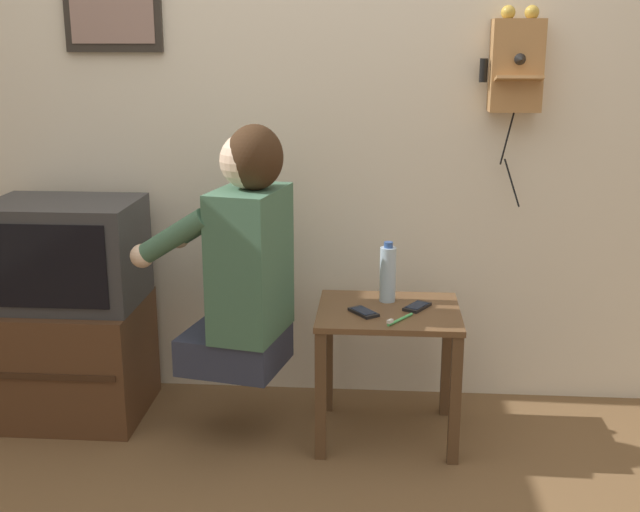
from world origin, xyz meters
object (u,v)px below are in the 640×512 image
cell_phone_spare (417,307)px  television (66,253)px  person (243,256)px  wall_phone_antique (516,64)px  toothbrush (398,320)px  cell_phone_held (364,312)px  water_bottle (388,274)px

cell_phone_spare → television: bearing=-153.0°
person → wall_phone_antique: (1.01, 0.41, 0.68)m
person → toothbrush: (0.57, -0.08, -0.20)m
cell_phone_held → cell_phone_spare: same height
television → water_bottle: 1.27m
television → wall_phone_antique: wall_phone_antique is taller
cell_phone_held → water_bottle: (0.09, 0.16, 0.10)m
wall_phone_antique → water_bottle: bearing=-152.4°
toothbrush → person: bearing=26.6°
television → cell_phone_spare: 1.40m
television → cell_phone_held: bearing=-8.1°
person → cell_phone_held: bearing=-77.7°
wall_phone_antique → cell_phone_spare: (-0.36, -0.33, -0.88)m
wall_phone_antique → cell_phone_spare: 1.01m
television → water_bottle: television is taller
person → cell_phone_held: (0.44, -0.00, -0.20)m
toothbrush → cell_phone_held: bearing=2.8°
cell_phone_held → person: bearing=144.0°
television → wall_phone_antique: (1.75, 0.24, 0.72)m
television → toothbrush: bearing=-10.6°
person → wall_phone_antique: bearing=-55.8°
television → cell_phone_held: size_ratio=4.24×
person → cell_phone_spare: bearing=-70.8°
cell_phone_held → cell_phone_spare: size_ratio=0.99×
wall_phone_antique → water_bottle: wall_phone_antique is taller
cell_phone_held → toothbrush: size_ratio=1.01×
television → cell_phone_spare: (1.38, -0.09, -0.16)m
person → water_bottle: bearing=-61.3°
television → cell_phone_held: (1.18, -0.17, -0.16)m
cell_phone_held → water_bottle: bearing=24.8°
water_bottle → toothbrush: bearing=-80.7°
water_bottle → toothbrush: water_bottle is taller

